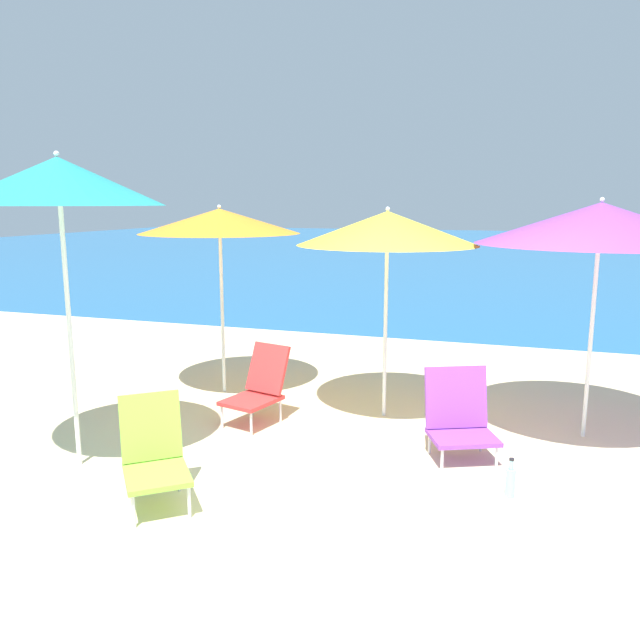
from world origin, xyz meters
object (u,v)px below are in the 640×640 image
at_px(beach_umbrella_yellow, 387,228).
at_px(beach_chair_lime, 154,452).
at_px(beach_chair_purple, 459,415).
at_px(beach_chair_red, 259,386).
at_px(beach_umbrella_orange, 220,221).
at_px(beach_umbrella_teal, 58,182).
at_px(beach_umbrella_purple, 600,224).
at_px(water_bottle, 510,481).

distance_m(beach_umbrella_yellow, beach_chair_lime, 2.92).
distance_m(beach_chair_purple, beach_chair_red, 1.90).
distance_m(beach_umbrella_orange, beach_umbrella_teal, 2.18).
height_order(beach_umbrella_purple, beach_chair_red, beach_umbrella_purple).
relative_size(beach_umbrella_teal, beach_chair_red, 3.36).
height_order(beach_umbrella_teal, beach_chair_lime, beach_umbrella_teal).
xyz_separation_m(beach_umbrella_yellow, water_bottle, (1.23, -1.42, -1.71)).
distance_m(beach_umbrella_purple, beach_chair_red, 3.34).
bearing_deg(beach_chair_red, beach_chair_lime, -76.05).
relative_size(beach_umbrella_teal, beach_chair_purple, 3.35).
bearing_deg(beach_chair_lime, beach_umbrella_yellow, 23.92).
xyz_separation_m(beach_umbrella_yellow, beach_umbrella_purple, (1.82, 0.01, 0.06)).
distance_m(beach_umbrella_purple, beach_umbrella_teal, 4.34).
bearing_deg(beach_chair_purple, beach_umbrella_orange, 134.92).
bearing_deg(water_bottle, beach_umbrella_yellow, 130.99).
height_order(beach_umbrella_yellow, beach_chair_lime, beach_umbrella_yellow).
xyz_separation_m(beach_umbrella_yellow, beach_umbrella_teal, (-2.06, -1.92, 0.39)).
xyz_separation_m(beach_umbrella_orange, water_bottle, (3.09, -1.65, -1.75)).
relative_size(beach_umbrella_yellow, water_bottle, 7.01).
relative_size(beach_umbrella_yellow, beach_umbrella_orange, 0.99).
bearing_deg(beach_umbrella_teal, beach_umbrella_purple, 26.39).
distance_m(beach_umbrella_yellow, beach_umbrella_purple, 1.82).
height_order(beach_umbrella_yellow, beach_umbrella_purple, beach_umbrella_purple).
bearing_deg(beach_umbrella_teal, beach_chair_red, 54.82).
bearing_deg(water_bottle, beach_chair_purple, 124.23).
bearing_deg(beach_umbrella_purple, beach_chair_red, -169.23).
xyz_separation_m(beach_umbrella_orange, beach_umbrella_purple, (3.68, -0.22, 0.02)).
relative_size(beach_umbrella_orange, beach_chair_purple, 2.81).
bearing_deg(beach_chair_red, beach_umbrella_orange, 149.84).
bearing_deg(beach_umbrella_purple, beach_chair_purple, -142.44).
distance_m(beach_chair_red, water_bottle, 2.49).
bearing_deg(beach_umbrella_teal, beach_umbrella_yellow, 42.99).
height_order(beach_umbrella_teal, water_bottle, beach_umbrella_teal).
xyz_separation_m(beach_chair_red, water_bottle, (2.32, -0.87, -0.24)).
height_order(beach_umbrella_yellow, beach_chair_red, beach_umbrella_yellow).
bearing_deg(beach_umbrella_orange, beach_chair_lime, -73.62).
relative_size(beach_umbrella_yellow, beach_chair_lime, 2.73).
relative_size(beach_umbrella_purple, beach_chair_purple, 2.90).
bearing_deg(beach_umbrella_purple, beach_umbrella_orange, 176.59).
xyz_separation_m(beach_umbrella_orange, beach_umbrella_teal, (-0.20, -2.14, 0.35)).
distance_m(beach_umbrella_orange, water_bottle, 3.92).
relative_size(beach_umbrella_yellow, beach_umbrella_purple, 0.96).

